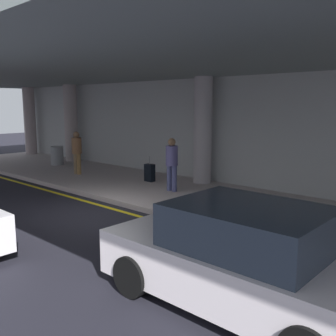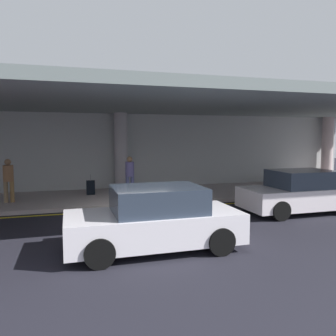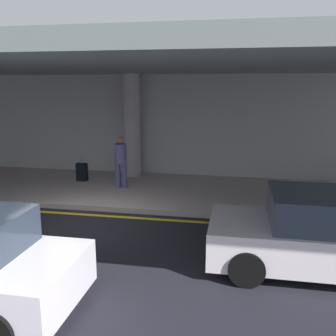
% 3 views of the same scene
% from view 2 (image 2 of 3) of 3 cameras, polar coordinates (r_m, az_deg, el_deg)
% --- Properties ---
extents(ground_plane, '(60.00, 60.00, 0.00)m').
position_cam_2_polar(ground_plane, '(11.90, -4.36, -7.69)').
color(ground_plane, black).
extents(sidewalk, '(26.00, 4.20, 0.15)m').
position_cam_2_polar(sidewalk, '(14.87, -6.93, -4.80)').
color(sidewalk, '#B4A6A5').
rests_on(sidewalk, ground).
extents(lane_stripe_yellow, '(26.00, 0.14, 0.01)m').
position_cam_2_polar(lane_stripe_yellow, '(12.55, -5.04, -6.99)').
color(lane_stripe_yellow, yellow).
rests_on(lane_stripe_yellow, ground).
extents(support_column_center, '(0.62, 0.62, 3.65)m').
position_cam_2_polar(support_column_center, '(16.24, -7.98, 2.79)').
color(support_column_center, '#AFA7AC').
rests_on(support_column_center, sidewalk).
extents(support_column_right_mid, '(0.62, 0.62, 3.65)m').
position_cam_2_polar(support_column_right_mid, '(21.61, 25.36, 2.95)').
color(support_column_right_mid, '#B69F9F').
rests_on(support_column_right_mid, sidewalk).
extents(ceiling_overhang, '(28.00, 13.20, 0.30)m').
position_cam_2_polar(ceiling_overhang, '(14.20, -6.76, 10.43)').
color(ceiling_overhang, gray).
rests_on(ceiling_overhang, support_column_far_left).
extents(terminal_back_wall, '(26.00, 0.30, 3.80)m').
position_cam_2_polar(terminal_back_wall, '(16.88, -8.31, 2.63)').
color(terminal_back_wall, '#ADB0B0').
rests_on(terminal_back_wall, ground).
extents(car_white, '(4.10, 1.92, 1.50)m').
position_cam_2_polar(car_white, '(12.80, 21.44, -3.87)').
color(car_white, white).
rests_on(car_white, ground).
extents(car_white_no2, '(4.10, 1.92, 1.50)m').
position_cam_2_polar(car_white_no2, '(8.09, -2.27, -8.73)').
color(car_white_no2, white).
rests_on(car_white_no2, ground).
extents(traveler_with_luggage, '(0.38, 0.38, 1.68)m').
position_cam_2_polar(traveler_with_luggage, '(14.63, -6.49, -0.85)').
color(traveler_with_luggage, '#4B507F').
rests_on(traveler_with_luggage, sidewalk).
extents(person_waiting_for_ride, '(0.38, 0.38, 1.68)m').
position_cam_2_polar(person_waiting_for_ride, '(14.30, -25.42, -1.47)').
color(person_waiting_for_ride, '#7B6447').
rests_on(person_waiting_for_ride, sidewalk).
extents(suitcase_upright_primary, '(0.36, 0.22, 0.90)m').
position_cam_2_polar(suitcase_upright_primary, '(17.19, 18.47, -2.36)').
color(suitcase_upright_primary, black).
rests_on(suitcase_upright_primary, sidewalk).
extents(suitcase_upright_secondary, '(0.36, 0.22, 0.90)m').
position_cam_2_polar(suitcase_upright_secondary, '(15.14, -12.97, -3.23)').
color(suitcase_upright_secondary, black).
rests_on(suitcase_upright_secondary, sidewalk).
extents(bench_metal, '(1.60, 0.50, 0.48)m').
position_cam_2_polar(bench_metal, '(19.03, 18.74, -1.53)').
color(bench_metal, slate).
rests_on(bench_metal, sidewalk).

